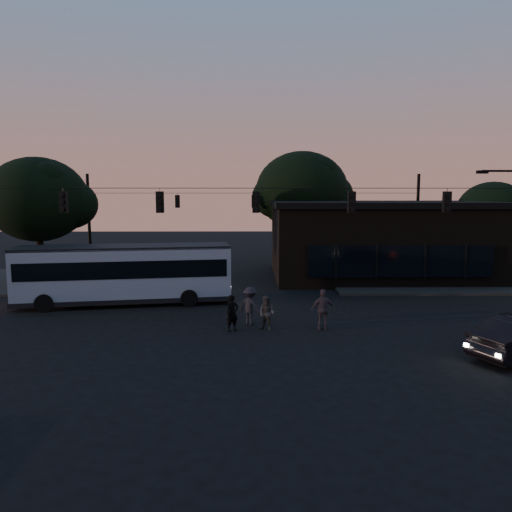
{
  "coord_description": "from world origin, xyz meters",
  "views": [
    {
      "loc": [
        -0.27,
        -19.5,
        5.93
      ],
      "look_at": [
        0.0,
        4.0,
        3.0
      ],
      "focal_mm": 35.0,
      "sensor_mm": 36.0,
      "label": 1
    }
  ],
  "objects_px": {
    "building": "(380,239)",
    "pedestrian_b": "(267,313)",
    "pedestrian_a": "(232,313)",
    "bus": "(125,271)",
    "pedestrian_d": "(250,306)",
    "pedestrian_c": "(323,310)"
  },
  "relations": [
    {
      "from": "pedestrian_b",
      "to": "pedestrian_c",
      "type": "height_order",
      "value": "pedestrian_c"
    },
    {
      "from": "building",
      "to": "pedestrian_a",
      "type": "xyz_separation_m",
      "value": [
        -10.05,
        -14.34,
        -1.91
      ]
    },
    {
      "from": "building",
      "to": "pedestrian_c",
      "type": "relative_size",
      "value": 8.53
    },
    {
      "from": "building",
      "to": "pedestrian_c",
      "type": "xyz_separation_m",
      "value": [
        -6.08,
        -14.15,
        -1.8
      ]
    },
    {
      "from": "pedestrian_d",
      "to": "pedestrian_a",
      "type": "bearing_deg",
      "value": 89.81
    },
    {
      "from": "building",
      "to": "pedestrian_c",
      "type": "height_order",
      "value": "building"
    },
    {
      "from": "building",
      "to": "bus",
      "type": "relative_size",
      "value": 1.33
    },
    {
      "from": "building",
      "to": "pedestrian_b",
      "type": "distance_m",
      "value": 16.72
    },
    {
      "from": "pedestrian_a",
      "to": "pedestrian_d",
      "type": "distance_m",
      "value": 1.32
    },
    {
      "from": "pedestrian_c",
      "to": "pedestrian_d",
      "type": "bearing_deg",
      "value": -14.89
    },
    {
      "from": "pedestrian_a",
      "to": "pedestrian_d",
      "type": "height_order",
      "value": "pedestrian_d"
    },
    {
      "from": "pedestrian_a",
      "to": "pedestrian_c",
      "type": "distance_m",
      "value": 3.98
    },
    {
      "from": "building",
      "to": "pedestrian_a",
      "type": "relative_size",
      "value": 9.67
    },
    {
      "from": "pedestrian_b",
      "to": "pedestrian_d",
      "type": "height_order",
      "value": "pedestrian_d"
    },
    {
      "from": "pedestrian_c",
      "to": "pedestrian_a",
      "type": "bearing_deg",
      "value": 3.12
    },
    {
      "from": "pedestrian_b",
      "to": "pedestrian_d",
      "type": "distance_m",
      "value": 1.2
    },
    {
      "from": "bus",
      "to": "pedestrian_b",
      "type": "distance_m",
      "value": 9.26
    },
    {
      "from": "building",
      "to": "pedestrian_d",
      "type": "distance_m",
      "value": 16.3
    },
    {
      "from": "bus",
      "to": "pedestrian_c",
      "type": "height_order",
      "value": "bus"
    },
    {
      "from": "building",
      "to": "bus",
      "type": "distance_m",
      "value": 18.33
    },
    {
      "from": "pedestrian_b",
      "to": "pedestrian_c",
      "type": "distance_m",
      "value": 2.49
    },
    {
      "from": "building",
      "to": "pedestrian_a",
      "type": "bearing_deg",
      "value": -125.02
    }
  ]
}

